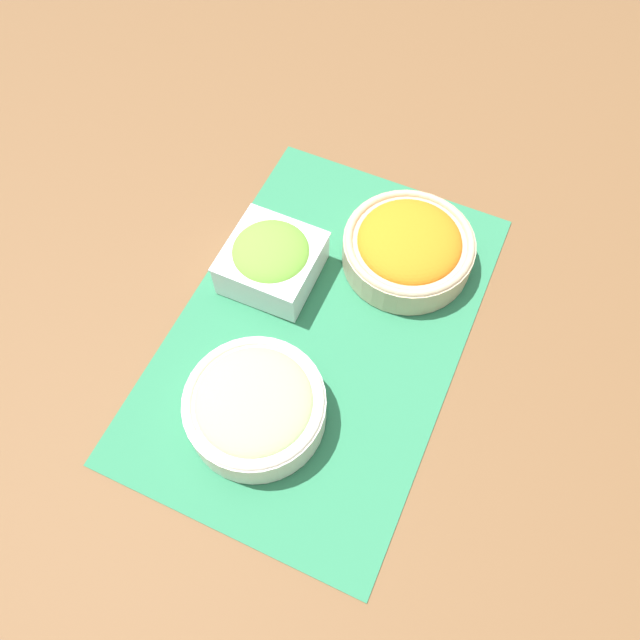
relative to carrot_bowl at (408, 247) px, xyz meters
name	(u,v)px	position (x,y,z in m)	size (l,w,h in m)	color
ground_plane	(320,332)	(0.16, -0.07, -0.04)	(3.00, 3.00, 0.00)	brown
placemat	(320,331)	(0.16, -0.07, -0.04)	(0.60, 0.39, 0.00)	#2D7A51
carrot_bowl	(408,247)	(0.00, 0.00, 0.00)	(0.19, 0.19, 0.07)	#C6B28E
cucumber_bowl	(255,406)	(0.31, -0.09, 0.00)	(0.18, 0.18, 0.07)	silver
lettuce_bowl	(272,259)	(0.10, -0.17, 0.00)	(0.13, 0.13, 0.07)	white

